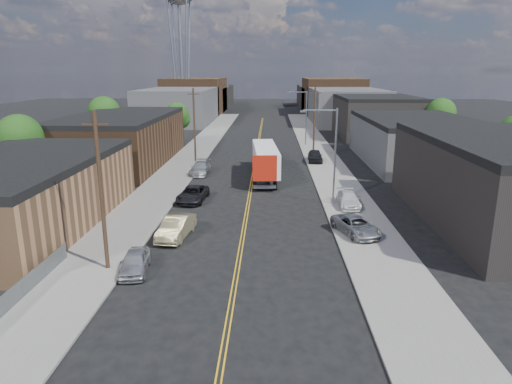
# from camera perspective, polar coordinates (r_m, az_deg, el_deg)

# --- Properties ---
(ground) EXTENTS (260.00, 260.00, 0.00)m
(ground) POSITION_cam_1_polar(r_m,az_deg,el_deg) (77.39, 0.26, 5.87)
(ground) COLOR black
(ground) RESTS_ON ground
(centerline) EXTENTS (0.32, 120.00, 0.01)m
(centerline) POSITION_cam_1_polar(r_m,az_deg,el_deg) (62.63, -0.11, 3.70)
(centerline) COLOR gold
(centerline) RESTS_ON ground
(sidewalk_left) EXTENTS (5.00, 140.00, 0.15)m
(sidewalk_left) POSITION_cam_1_polar(r_m,az_deg,el_deg) (63.64, -8.71, 3.77)
(sidewalk_left) COLOR slate
(sidewalk_left) RESTS_ON ground
(sidewalk_right) EXTENTS (5.00, 140.00, 0.15)m
(sidewalk_right) POSITION_cam_1_polar(r_m,az_deg,el_deg) (63.03, 8.57, 3.67)
(sidewalk_right) COLOR slate
(sidewalk_right) RESTS_ON ground
(warehouse_tan) EXTENTS (12.00, 22.00, 5.60)m
(warehouse_tan) POSITION_cam_1_polar(r_m,az_deg,el_deg) (40.90, -27.60, -0.12)
(warehouse_tan) COLOR #8E6441
(warehouse_tan) RESTS_ON ground
(warehouse_brown) EXTENTS (12.00, 26.00, 6.60)m
(warehouse_brown) POSITION_cam_1_polar(r_m,az_deg,el_deg) (64.25, -16.50, 6.35)
(warehouse_brown) COLOR #432C1B
(warehouse_brown) RESTS_ON ground
(industrial_right_b) EXTENTS (14.00, 24.00, 6.10)m
(industrial_right_b) POSITION_cam_1_polar(r_m,az_deg,el_deg) (66.15, 19.45, 6.13)
(industrial_right_b) COLOR #373739
(industrial_right_b) RESTS_ON ground
(industrial_right_c) EXTENTS (14.00, 22.00, 7.60)m
(industrial_right_c) POSITION_cam_1_polar(r_m,az_deg,el_deg) (91.01, 14.64, 9.17)
(industrial_right_c) COLOR black
(industrial_right_c) RESTS_ON ground
(skyline_left_a) EXTENTS (16.00, 30.00, 8.00)m
(skyline_left_a) POSITION_cam_1_polar(r_m,az_deg,el_deg) (113.85, -9.54, 10.62)
(skyline_left_a) COLOR #373739
(skyline_left_a) RESTS_ON ground
(skyline_right_a) EXTENTS (16.00, 30.00, 8.00)m
(skyline_right_a) POSITION_cam_1_polar(r_m,az_deg,el_deg) (113.13, 11.11, 10.52)
(skyline_right_a) COLOR #373739
(skyline_right_a) RESTS_ON ground
(skyline_left_b) EXTENTS (16.00, 26.00, 10.00)m
(skyline_left_b) POSITION_cam_1_polar(r_m,az_deg,el_deg) (138.35, -7.54, 11.85)
(skyline_left_b) COLOR #432C1B
(skyline_left_b) RESTS_ON ground
(skyline_right_b) EXTENTS (16.00, 26.00, 10.00)m
(skyline_right_b) POSITION_cam_1_polar(r_m,az_deg,el_deg) (137.76, 9.48, 11.76)
(skyline_right_b) COLOR #432C1B
(skyline_right_b) RESTS_ON ground
(skyline_left_c) EXTENTS (16.00, 40.00, 7.00)m
(skyline_left_c) POSITION_cam_1_polar(r_m,az_deg,el_deg) (158.17, -6.36, 11.71)
(skyline_left_c) COLOR black
(skyline_left_c) RESTS_ON ground
(skyline_right_c) EXTENTS (16.00, 40.00, 7.00)m
(skyline_right_c) POSITION_cam_1_polar(r_m,az_deg,el_deg) (157.66, 8.50, 11.63)
(skyline_right_c) COLOR black
(skyline_right_c) RESTS_ON ground
(streetlight_near) EXTENTS (3.39, 0.25, 9.00)m
(streetlight_near) POSITION_cam_1_polar(r_m,az_deg,el_deg) (42.33, 9.36, 5.36)
(streetlight_near) COLOR gray
(streetlight_near) RESTS_ON ground
(streetlight_far) EXTENTS (3.39, 0.25, 9.00)m
(streetlight_far) POSITION_cam_1_polar(r_m,az_deg,el_deg) (76.90, 6.01, 9.73)
(streetlight_far) COLOR gray
(streetlight_far) RESTS_ON ground
(utility_pole_left_near) EXTENTS (1.60, 0.26, 10.00)m
(utility_pole_left_near) POSITION_cam_1_polar(r_m,az_deg,el_deg) (29.18, -18.80, 0.05)
(utility_pole_left_near) COLOR black
(utility_pole_left_near) RESTS_ON ground
(utility_pole_left_far) EXTENTS (1.60, 0.26, 10.00)m
(utility_pole_left_far) POSITION_cam_1_polar(r_m,az_deg,el_deg) (62.64, -7.71, 8.32)
(utility_pole_left_far) COLOR black
(utility_pole_left_far) RESTS_ON ground
(utility_pole_right) EXTENTS (1.60, 0.26, 10.00)m
(utility_pole_right) POSITION_cam_1_polar(r_m,az_deg,el_deg) (65.07, 7.30, 8.58)
(utility_pole_right) COLOR black
(utility_pole_right) RESTS_ON ground
(tree_left_near) EXTENTS (4.85, 4.76, 7.91)m
(tree_left_near) POSITION_cam_1_polar(r_m,az_deg,el_deg) (53.63, -27.35, 5.73)
(tree_left_near) COLOR black
(tree_left_near) RESTS_ON ground
(tree_left_mid) EXTENTS (5.10, 5.04, 8.37)m
(tree_left_mid) POSITION_cam_1_polar(r_m,az_deg,el_deg) (76.27, -18.37, 9.13)
(tree_left_mid) COLOR black
(tree_left_mid) RESTS_ON ground
(tree_left_far) EXTENTS (4.35, 4.20, 6.97)m
(tree_left_far) POSITION_cam_1_polar(r_m,az_deg,el_deg) (80.37, -9.82, 9.27)
(tree_left_far) COLOR black
(tree_left_far) RESTS_ON ground
(tree_right_far) EXTENTS (4.85, 4.76, 7.91)m
(tree_right_far) POSITION_cam_1_polar(r_m,az_deg,el_deg) (81.67, 22.13, 8.92)
(tree_right_far) COLOR black
(tree_right_far) RESTS_ON ground
(semi_truck) EXTENTS (3.37, 14.87, 3.85)m
(semi_truck) POSITION_cam_1_polar(r_m,az_deg,el_deg) (54.08, 1.19, 4.25)
(semi_truck) COLOR silver
(semi_truck) RESTS_ON ground
(car_left_a) EXTENTS (2.08, 4.15, 1.36)m
(car_left_a) POSITION_cam_1_polar(r_m,az_deg,el_deg) (29.73, -14.90, -8.46)
(car_left_a) COLOR #AFB2B4
(car_left_a) RESTS_ON ground
(car_left_b) EXTENTS (2.38, 5.17, 1.64)m
(car_left_b) POSITION_cam_1_polar(r_m,az_deg,el_deg) (34.95, -9.95, -4.35)
(car_left_b) COLOR #837956
(car_left_b) RESTS_ON ground
(car_left_c) EXTENTS (2.76, 5.31, 1.43)m
(car_left_c) POSITION_cam_1_polar(r_m,az_deg,el_deg) (44.30, -7.90, -0.27)
(car_left_c) COLOR black
(car_left_c) RESTS_ON ground
(car_left_d) EXTENTS (2.40, 5.31, 1.51)m
(car_left_d) POSITION_cam_1_polar(r_m,az_deg,el_deg) (55.77, -6.96, 2.97)
(car_left_d) COLOR #A0A4A5
(car_left_d) RESTS_ON ground
(car_right_lot_a) EXTENTS (3.74, 5.30, 1.34)m
(car_right_lot_a) POSITION_cam_1_polar(r_m,az_deg,el_deg) (35.57, 12.39, -4.13)
(car_right_lot_a) COLOR #949799
(car_right_lot_a) RESTS_ON sidewalk_right
(car_right_lot_b) EXTENTS (1.80, 4.42, 1.28)m
(car_right_lot_b) POSITION_cam_1_polar(r_m,az_deg,el_deg) (42.60, 11.48, -0.94)
(car_right_lot_b) COLOR silver
(car_right_lot_b) RESTS_ON sidewalk_right
(car_right_lot_c) EXTENTS (2.04, 4.73, 1.59)m
(car_right_lot_c) POSITION_cam_1_polar(r_m,az_deg,el_deg) (62.98, 7.40, 4.51)
(car_right_lot_c) COLOR black
(car_right_lot_c) RESTS_ON sidewalk_right
(car_ahead_truck) EXTENTS (2.75, 5.32, 1.43)m
(car_ahead_truck) POSITION_cam_1_polar(r_m,az_deg,el_deg) (65.78, 1.93, 4.87)
(car_ahead_truck) COLOR black
(car_ahead_truck) RESTS_ON ground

